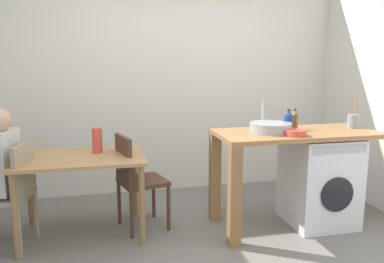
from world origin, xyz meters
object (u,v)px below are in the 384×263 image
Objects in this scene: chair_person_seat at (13,190)px; bottle_squat_brown at (295,120)px; washing_machine at (319,180)px; utensil_crock at (353,121)px; chair_opposite at (135,177)px; dining_table at (81,167)px; mixing_bowl at (296,132)px; vase at (97,140)px; bottle_tall_green at (288,121)px.

bottle_squat_brown reaches higher than chair_person_seat.
utensil_crock reaches higher than washing_machine.
washing_machine is at bearing 66.60° from chair_opposite.
utensil_crock is (2.59, -0.18, 0.35)m from dining_table.
chair_person_seat is 1.04m from chair_opposite.
mixing_bowl is 0.84× the size of vase.
chair_opposite is 3.00× the size of utensil_crock.
bottle_tall_green is at bearing -9.09° from vase.
bottle_squat_brown is (-0.23, 0.11, 0.58)m from washing_machine.
bottle_tall_green is at bearing 179.85° from utensil_crock.
washing_machine reaches higher than dining_table.
dining_table is at bearing 175.99° from utensil_crock.
bottle_tall_green reaches higher than vase.
vase is at bearing 170.91° from bottle_tall_green.
washing_machine is 0.63m from bottle_squat_brown.
bottle_tall_green is 0.11m from bottle_squat_brown.
dining_table is 0.50m from chair_opposite.
bottle_tall_green is 0.69m from utensil_crock.
chair_person_seat reaches higher than dining_table.
chair_person_seat is at bearing 172.49° from mixing_bowl.
bottle_tall_green is 0.67× the size of utensil_crock.
utensil_crock is at bearing -78.54° from chair_person_seat.
utensil_crock is (3.13, -0.06, 0.48)m from chair_person_seat.
mixing_bowl is at bearing -17.44° from vase.
chair_opposite is at bearing 171.37° from washing_machine.
bottle_tall_green reaches higher than dining_table.
chair_person_seat is 3.92× the size of vase.
utensil_crock reaches higher than chair_person_seat.
bottle_tall_green is at bearing -5.40° from dining_table.
bottle_squat_brown is 0.66× the size of utensil_crock.
utensil_crock is at bearing -4.01° from dining_table.
mixing_bowl reaches higher than dining_table.
bottle_squat_brown reaches higher than vase.
bottle_squat_brown is at bearing 31.15° from bottle_tall_green.
utensil_crock is at bearing 69.49° from chair_opposite.
dining_table is 3.67× the size of utensil_crock.
utensil_crock reaches higher than mixing_bowl.
chair_opposite is 4.46× the size of bottle_tall_green.
dining_table is 0.28m from vase.
vase is at bearing 173.42° from utensil_crock.
utensil_crock is (0.69, -0.00, -0.02)m from bottle_tall_green.
bottle_squat_brown reaches higher than chair_opposite.
bottle_tall_green is at bearing 170.49° from washing_machine.
mixing_bowl is at bearing -116.43° from bottle_squat_brown.
utensil_crock reaches higher than dining_table.
vase reaches higher than dining_table.
utensil_crock is 2.46m from vase.
washing_machine is (2.77, -0.12, -0.08)m from chair_person_seat.
chair_person_seat is at bearing 178.81° from utensil_crock.
bottle_tall_green is (1.42, -0.21, 0.50)m from chair_opposite.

